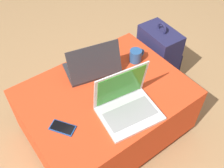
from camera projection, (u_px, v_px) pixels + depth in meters
ground_plane at (106, 129)px, 1.90m from camera, size 14.00×14.00×0.00m
ottoman at (106, 112)px, 1.75m from camera, size 1.00×0.76×0.42m
laptop_near at (126, 104)px, 1.46m from camera, size 0.36×0.30×0.27m
laptop_far at (93, 66)px, 1.68m from camera, size 0.38×0.29×0.23m
cell_phone at (62, 128)px, 1.41m from camera, size 0.13×0.15×0.01m
backpack at (159, 56)px, 2.12m from camera, size 0.27×0.34×0.54m
coffee_mug at (136, 56)px, 1.76m from camera, size 0.12×0.08×0.09m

